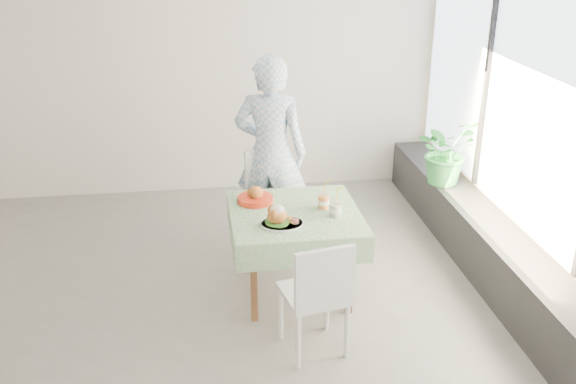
{
  "coord_description": "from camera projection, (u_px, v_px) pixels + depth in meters",
  "views": [
    {
      "loc": [
        0.36,
        -4.6,
        2.9
      ],
      "look_at": [
        1.01,
        0.13,
        0.9
      ],
      "focal_mm": 40.0,
      "sensor_mm": 36.0,
      "label": 1
    }
  ],
  "objects": [
    {
      "name": "potted_plant",
      "position": [
        446.0,
        151.0,
        6.3
      ],
      "size": [
        0.76,
        0.72,
        0.67
      ],
      "primitive_type": "imported",
      "rotation": [
        0.0,
        0.0,
        0.42
      ],
      "color": "#267337",
      "rests_on": "window_ledge"
    },
    {
      "name": "wall_back",
      "position": [
        167.0,
        72.0,
        7.02
      ],
      "size": [
        6.0,
        0.02,
        2.8
      ],
      "primitive_type": "cube",
      "color": "white",
      "rests_on": "ground"
    },
    {
      "name": "chair_far",
      "position": [
        276.0,
        220.0,
        6.09
      ],
      "size": [
        0.57,
        0.57,
        0.96
      ],
      "color": "white",
      "rests_on": "ground"
    },
    {
      "name": "second_dish",
      "position": [
        255.0,
        197.0,
        5.36
      ],
      "size": [
        0.3,
        0.3,
        0.14
      ],
      "color": "red",
      "rests_on": "cafe_table"
    },
    {
      "name": "wall_right",
      "position": [
        537.0,
        127.0,
        5.11
      ],
      "size": [
        0.02,
        5.0,
        2.8
      ],
      "primitive_type": "cube",
      "color": "white",
      "rests_on": "ground"
    },
    {
      "name": "window_ledge",
      "position": [
        495.0,
        256.0,
        5.53
      ],
      "size": [
        0.4,
        4.8,
        0.5
      ],
      "primitive_type": "cube",
      "color": "black",
      "rests_on": "ground"
    },
    {
      "name": "juice_cup_orange",
      "position": [
        323.0,
        201.0,
        5.23
      ],
      "size": [
        0.1,
        0.1,
        0.29
      ],
      "color": "white",
      "rests_on": "cafe_table"
    },
    {
      "name": "diner",
      "position": [
        271.0,
        153.0,
        5.96
      ],
      "size": [
        0.77,
        0.62,
        1.85
      ],
      "primitive_type": "imported",
      "rotation": [
        0.0,
        0.0,
        2.85
      ],
      "color": "#86AED6",
      "rests_on": "ground"
    },
    {
      "name": "chair_near",
      "position": [
        314.0,
        316.0,
        4.62
      ],
      "size": [
        0.51,
        0.51,
        0.91
      ],
      "color": "white",
      "rests_on": "ground"
    },
    {
      "name": "floor",
      "position": [
        169.0,
        305.0,
        5.27
      ],
      "size": [
        6.0,
        6.0,
        0.0
      ],
      "primitive_type": "plane",
      "color": "slate",
      "rests_on": "ground"
    },
    {
      "name": "main_dish",
      "position": [
        280.0,
        219.0,
        4.94
      ],
      "size": [
        0.33,
        0.33,
        0.17
      ],
      "color": "white",
      "rests_on": "cafe_table"
    },
    {
      "name": "juice_cup_lemonade",
      "position": [
        335.0,
        208.0,
        5.09
      ],
      "size": [
        0.1,
        0.1,
        0.28
      ],
      "color": "white",
      "rests_on": "cafe_table"
    },
    {
      "name": "wall_front",
      "position": [
        121.0,
        348.0,
        2.45
      ],
      "size": [
        6.0,
        0.02,
        2.8
      ],
      "primitive_type": "cube",
      "color": "white",
      "rests_on": "ground"
    },
    {
      "name": "window_pane",
      "position": [
        538.0,
        96.0,
        5.01
      ],
      "size": [
        0.01,
        4.8,
        2.18
      ],
      "primitive_type": "cube",
      "color": "#D1E0F9",
      "rests_on": "ground"
    },
    {
      "name": "cafe_table",
      "position": [
        295.0,
        243.0,
        5.3
      ],
      "size": [
        1.05,
        1.05,
        0.74
      ],
      "color": "brown",
      "rests_on": "ground"
    }
  ]
}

